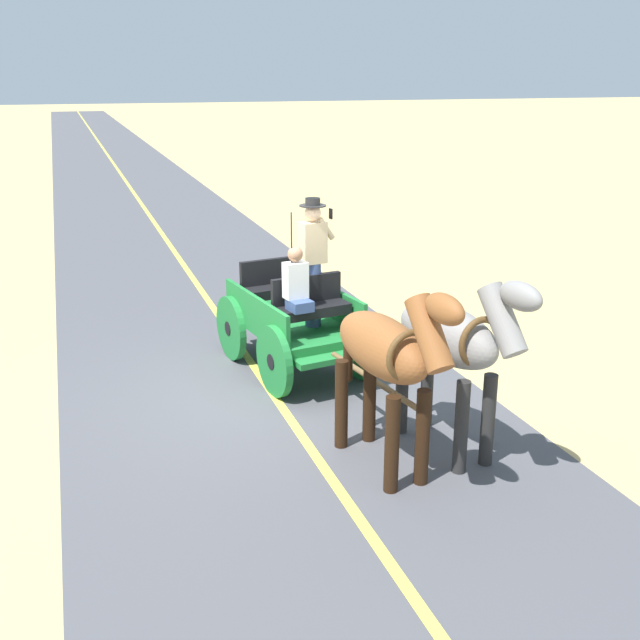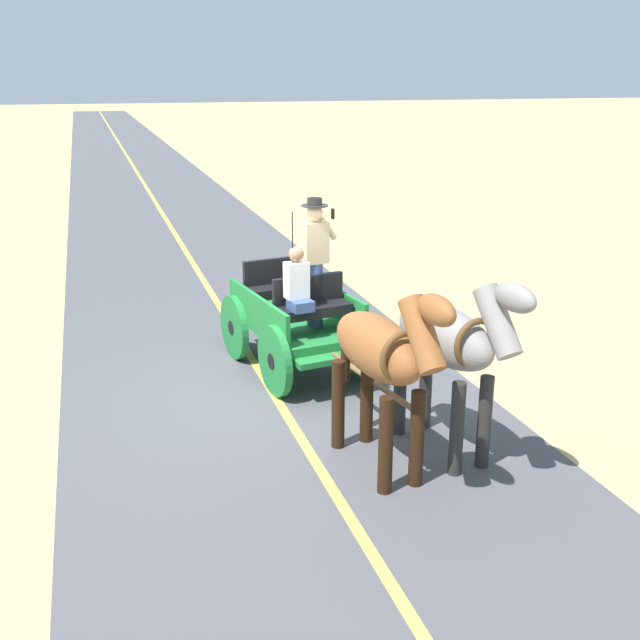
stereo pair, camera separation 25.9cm
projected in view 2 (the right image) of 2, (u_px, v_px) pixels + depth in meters
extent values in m
plane|color=tan|center=(272.00, 392.00, 10.23)|extent=(200.00, 200.00, 0.00)
cube|color=#4C4C51|center=(272.00, 392.00, 10.23)|extent=(5.43, 160.00, 0.01)
cube|color=#DBCC4C|center=(272.00, 391.00, 10.23)|extent=(0.12, 160.00, 0.00)
cube|color=#1E7233|center=(295.00, 324.00, 10.88)|extent=(1.53, 2.36, 0.12)
cube|color=#1E7233|center=(331.00, 301.00, 11.03)|extent=(0.39, 2.07, 0.44)
cube|color=#1E7233|center=(258.00, 311.00, 10.55)|extent=(0.39, 2.07, 0.44)
cube|color=#1E7233|center=(334.00, 358.00, 9.87)|extent=(1.10, 0.41, 0.08)
cube|color=#1E7233|center=(264.00, 314.00, 11.96)|extent=(0.74, 0.31, 0.06)
cube|color=black|center=(314.00, 310.00, 10.24)|extent=(1.06, 0.52, 0.14)
cube|color=black|center=(308.00, 291.00, 10.33)|extent=(1.02, 0.24, 0.44)
cube|color=black|center=(281.00, 290.00, 11.18)|extent=(1.06, 0.52, 0.14)
cube|color=black|center=(276.00, 273.00, 11.27)|extent=(1.02, 0.24, 0.44)
cylinder|color=#1E7233|center=(361.00, 346.00, 10.55)|extent=(0.25, 0.96, 0.96)
cylinder|color=black|center=(361.00, 346.00, 10.55)|extent=(0.15, 0.23, 0.21)
cylinder|color=#1E7233|center=(275.00, 361.00, 10.00)|extent=(0.25, 0.96, 0.96)
cylinder|color=black|center=(275.00, 361.00, 10.00)|extent=(0.15, 0.23, 0.21)
cylinder|color=#1E7233|center=(313.00, 316.00, 11.86)|extent=(0.25, 0.96, 0.96)
cylinder|color=black|center=(313.00, 316.00, 11.86)|extent=(0.15, 0.23, 0.21)
cylinder|color=#1E7233|center=(234.00, 327.00, 11.32)|extent=(0.25, 0.96, 0.96)
cylinder|color=black|center=(234.00, 327.00, 11.32)|extent=(0.15, 0.23, 0.21)
cylinder|color=brown|center=(372.00, 381.00, 9.02)|extent=(0.39, 1.99, 0.07)
cylinder|color=black|center=(293.00, 262.00, 9.90)|extent=(0.02, 0.02, 1.30)
cylinder|color=#384C7F|center=(315.00, 295.00, 10.50)|extent=(0.22, 0.22, 0.90)
cube|color=tan|center=(315.00, 242.00, 10.27)|extent=(0.37, 0.27, 0.56)
sphere|color=beige|center=(315.00, 213.00, 10.15)|extent=(0.22, 0.22, 0.22)
cylinder|color=black|center=(315.00, 206.00, 10.12)|extent=(0.36, 0.36, 0.01)
cylinder|color=black|center=(315.00, 202.00, 10.10)|extent=(0.20, 0.20, 0.10)
cylinder|color=tan|center=(328.00, 229.00, 10.26)|extent=(0.27, 0.12, 0.32)
cube|color=black|center=(333.00, 214.00, 10.21)|extent=(0.03, 0.07, 0.14)
cube|color=#384C7F|center=(301.00, 305.00, 9.99)|extent=(0.33, 0.36, 0.14)
cube|color=silver|center=(296.00, 280.00, 10.00)|extent=(0.33, 0.25, 0.48)
sphere|color=#9E7051|center=(296.00, 254.00, 9.89)|extent=(0.20, 0.20, 0.20)
ellipsoid|color=gray|center=(444.00, 335.00, 8.27)|extent=(0.83, 1.63, 0.64)
cylinder|color=#272726|center=(484.00, 422.00, 8.15)|extent=(0.15, 0.15, 1.05)
cylinder|color=#272726|center=(457.00, 429.00, 7.99)|extent=(0.15, 0.15, 1.05)
cylinder|color=#272726|center=(426.00, 387.00, 9.08)|extent=(0.15, 0.15, 1.05)
cylinder|color=#272726|center=(400.00, 392.00, 8.92)|extent=(0.15, 0.15, 1.05)
cylinder|color=gray|center=(498.00, 322.00, 7.44)|extent=(0.37, 0.68, 0.73)
ellipsoid|color=gray|center=(515.00, 298.00, 7.16)|extent=(0.31, 0.57, 0.28)
cube|color=#272726|center=(496.00, 318.00, 7.44)|extent=(0.15, 0.51, 0.56)
cylinder|color=#272726|center=(405.00, 341.00, 8.99)|extent=(0.11, 0.11, 0.70)
torus|color=brown|center=(476.00, 343.00, 7.79)|extent=(0.55, 0.17, 0.55)
ellipsoid|color=brown|center=(377.00, 347.00, 7.92)|extent=(0.76, 1.62, 0.64)
cylinder|color=black|center=(417.00, 439.00, 7.78)|extent=(0.15, 0.15, 1.05)
cylinder|color=black|center=(386.00, 446.00, 7.64)|extent=(0.15, 0.15, 1.05)
cylinder|color=black|center=(367.00, 399.00, 8.73)|extent=(0.15, 0.15, 1.05)
cylinder|color=black|center=(338.00, 405.00, 8.58)|extent=(0.15, 0.15, 1.05)
cylinder|color=brown|center=(422.00, 335.00, 7.07)|extent=(0.34, 0.68, 0.73)
ellipsoid|color=brown|center=(437.00, 310.00, 6.79)|extent=(0.29, 0.56, 0.28)
cube|color=black|center=(421.00, 330.00, 7.08)|extent=(0.13, 0.51, 0.56)
cylinder|color=black|center=(345.00, 351.00, 8.66)|extent=(0.11, 0.11, 0.70)
torus|color=brown|center=(405.00, 357.00, 7.43)|extent=(0.55, 0.14, 0.55)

